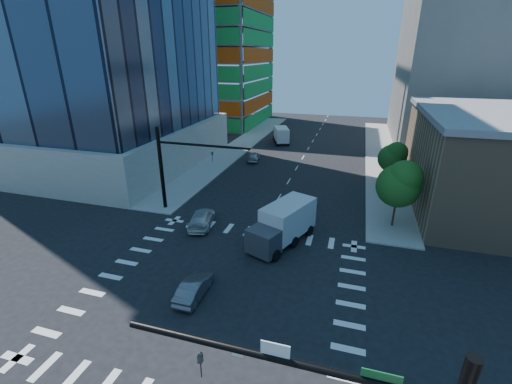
% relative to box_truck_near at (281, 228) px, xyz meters
% --- Properties ---
extents(ground, '(160.00, 160.00, 0.00)m').
position_rel_box_truck_near_xyz_m(ground, '(-2.55, -7.66, -1.58)').
color(ground, black).
rests_on(ground, ground).
extents(road_markings, '(20.00, 20.00, 0.01)m').
position_rel_box_truck_near_xyz_m(road_markings, '(-2.55, -7.66, -1.58)').
color(road_markings, silver).
rests_on(road_markings, ground).
extents(sidewalk_ne, '(5.00, 60.00, 0.15)m').
position_rel_box_truck_near_xyz_m(sidewalk_ne, '(9.95, 32.34, -1.51)').
color(sidewalk_ne, gray).
rests_on(sidewalk_ne, ground).
extents(sidewalk_nw, '(5.00, 60.00, 0.15)m').
position_rel_box_truck_near_xyz_m(sidewalk_nw, '(-15.05, 32.34, -1.51)').
color(sidewalk_nw, gray).
rests_on(sidewalk_nw, ground).
extents(construction_building, '(25.16, 34.50, 70.60)m').
position_rel_box_truck_near_xyz_m(construction_building, '(-29.97, 54.27, 23.03)').
color(construction_building, gray).
rests_on(construction_building, ground).
extents(bg_building_ne, '(24.00, 30.00, 28.00)m').
position_rel_box_truck_near_xyz_m(bg_building_ne, '(24.45, 47.34, 12.42)').
color(bg_building_ne, slate).
rests_on(bg_building_ne, ground).
extents(signal_mast_nw, '(10.20, 0.40, 9.00)m').
position_rel_box_truck_near_xyz_m(signal_mast_nw, '(-12.55, 3.84, 3.91)').
color(signal_mast_nw, black).
rests_on(signal_mast_nw, sidewalk_nw).
extents(tree_south, '(4.16, 4.16, 6.82)m').
position_rel_box_truck_near_xyz_m(tree_south, '(10.08, 6.25, 3.10)').
color(tree_south, '#382316').
rests_on(tree_south, sidewalk_ne).
extents(tree_north, '(3.54, 3.52, 5.78)m').
position_rel_box_truck_near_xyz_m(tree_north, '(10.38, 18.25, 2.40)').
color(tree_north, '#382316').
rests_on(tree_north, sidewalk_ne).
extents(car_nb_far, '(2.94, 5.38, 1.43)m').
position_rel_box_truck_near_xyz_m(car_nb_far, '(0.23, 7.15, -0.87)').
color(car_nb_far, black).
rests_on(car_nb_far, ground).
extents(car_sb_near, '(3.19, 5.49, 1.50)m').
position_rel_box_truck_near_xyz_m(car_sb_near, '(-8.38, 1.22, -0.84)').
color(car_sb_near, silver).
rests_on(car_sb_near, ground).
extents(car_sb_mid, '(2.37, 4.53, 1.47)m').
position_rel_box_truck_near_xyz_m(car_sb_mid, '(-9.83, 24.05, -0.85)').
color(car_sb_mid, '#A3A4AA').
rests_on(car_sb_mid, ground).
extents(car_sb_cross, '(1.47, 4.13, 1.36)m').
position_rel_box_truck_near_xyz_m(car_sb_cross, '(-4.27, -8.84, -0.91)').
color(car_sb_cross, '#56565C').
rests_on(car_sb_cross, ground).
extents(box_truck_near, '(5.24, 7.42, 3.58)m').
position_rel_box_truck_near_xyz_m(box_truck_near, '(0.00, 0.00, 0.00)').
color(box_truck_near, black).
rests_on(box_truck_near, ground).
extents(box_truck_far, '(4.40, 6.37, 3.08)m').
position_rel_box_truck_near_xyz_m(box_truck_far, '(-8.40, 37.30, -0.22)').
color(box_truck_far, black).
rests_on(box_truck_far, ground).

